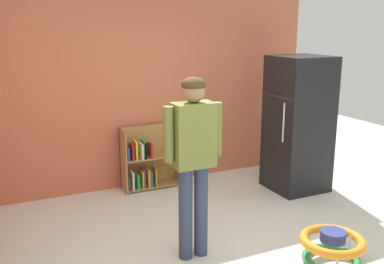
{
  "coord_description": "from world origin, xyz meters",
  "views": [
    {
      "loc": [
        -1.77,
        -3.26,
        2.18
      ],
      "look_at": [
        0.06,
        0.67,
        1.11
      ],
      "focal_mm": 41.27,
      "sensor_mm": 36.0,
      "label": 1
    }
  ],
  "objects_px": {
    "refrigerator": "(298,124)",
    "standing_person": "(193,151)",
    "bookshelf": "(147,162)",
    "baby_walker": "(332,247)"
  },
  "relations": [
    {
      "from": "standing_person",
      "to": "baby_walker",
      "type": "distance_m",
      "value": 1.57
    },
    {
      "from": "refrigerator",
      "to": "bookshelf",
      "type": "bearing_deg",
      "value": 154.51
    },
    {
      "from": "bookshelf",
      "to": "standing_person",
      "type": "distance_m",
      "value": 2.05
    },
    {
      "from": "bookshelf",
      "to": "standing_person",
      "type": "bearing_deg",
      "value": -96.44
    },
    {
      "from": "refrigerator",
      "to": "bookshelf",
      "type": "distance_m",
      "value": 2.07
    },
    {
      "from": "bookshelf",
      "to": "standing_person",
      "type": "xyz_separation_m",
      "value": [
        -0.22,
        -1.92,
        0.68
      ]
    },
    {
      "from": "baby_walker",
      "to": "refrigerator",
      "type": "bearing_deg",
      "value": 62.07
    },
    {
      "from": "refrigerator",
      "to": "baby_walker",
      "type": "relative_size",
      "value": 2.95
    },
    {
      "from": "refrigerator",
      "to": "standing_person",
      "type": "height_order",
      "value": "refrigerator"
    },
    {
      "from": "standing_person",
      "to": "refrigerator",
      "type": "bearing_deg",
      "value": 27.5
    }
  ]
}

